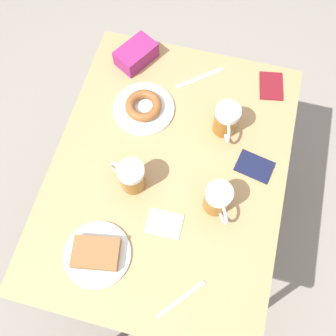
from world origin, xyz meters
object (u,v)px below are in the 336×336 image
object	(u,v)px
plate_with_donut	(144,107)
knife	(200,78)
beer_mug_center	(131,176)
fork	(181,299)
napkin_folded	(164,224)
passport_near_edge	(254,166)
passport_far_edge	(271,86)
beer_mug_right	(218,199)
blue_pouch	(136,54)
plate_with_cake	(97,254)
beer_mug_left	(226,120)

from	to	relation	value
plate_with_donut	knife	bearing A→B (deg)	-132.27
beer_mug_center	fork	world-z (taller)	beer_mug_center
napkin_folded	fork	xyz separation A→B (m)	(-0.11, 0.22, -0.00)
passport_near_edge	passport_far_edge	bearing A→B (deg)	-91.08
beer_mug_center	passport_far_edge	distance (m)	0.66
plate_with_donut	napkin_folded	bearing A→B (deg)	114.66
beer_mug_right	blue_pouch	size ratio (longest dim) A/B	0.69
plate_with_cake	fork	size ratio (longest dim) A/B	1.49
beer_mug_left	beer_mug_right	distance (m)	0.30
napkin_folded	knife	bearing A→B (deg)	-88.81
beer_mug_right	plate_with_cake	bearing A→B (deg)	37.61
plate_with_cake	passport_near_edge	bearing A→B (deg)	-135.57
knife	blue_pouch	size ratio (longest dim) A/B	0.89
beer_mug_left	fork	distance (m)	0.62
plate_with_cake	fork	xyz separation A→B (m)	(-0.29, 0.07, -0.02)
blue_pouch	beer_mug_left	bearing A→B (deg)	151.11
plate_with_cake	beer_mug_center	bearing A→B (deg)	-98.80
plate_with_cake	napkin_folded	world-z (taller)	plate_with_cake
beer_mug_left	passport_far_edge	distance (m)	0.28
beer_mug_right	passport_near_edge	size ratio (longest dim) A/B	0.90
beer_mug_center	napkin_folded	xyz separation A→B (m)	(-0.14, 0.11, -0.06)
plate_with_donut	knife	xyz separation A→B (m)	(-0.17, -0.19, -0.02)
passport_near_edge	blue_pouch	size ratio (longest dim) A/B	0.76
plate_with_donut	beer_mug_center	bearing A→B (deg)	98.61
napkin_folded	fork	bearing A→B (deg)	116.60
beer_mug_right	blue_pouch	distance (m)	0.67
passport_near_edge	blue_pouch	distance (m)	0.63
knife	plate_with_donut	bearing A→B (deg)	47.73
beer_mug_left	beer_mug_right	xyz separation A→B (m)	(-0.03, 0.29, 0.00)
plate_with_cake	plate_with_donut	bearing A→B (deg)	-89.64
plate_with_cake	beer_mug_center	xyz separation A→B (m)	(-0.04, -0.26, 0.05)
beer_mug_right	beer_mug_left	bearing A→B (deg)	-84.28
beer_mug_center	passport_near_edge	distance (m)	0.43
plate_with_donut	napkin_folded	xyz separation A→B (m)	(-0.19, 0.41, -0.01)
plate_with_donut	passport_near_edge	bearing A→B (deg)	163.83
beer_mug_right	napkin_folded	world-z (taller)	beer_mug_right
plate_with_cake	napkin_folded	bearing A→B (deg)	-140.34
beer_mug_right	knife	size ratio (longest dim) A/B	0.77
plate_with_donut	fork	bearing A→B (deg)	115.34
napkin_folded	passport_near_edge	size ratio (longest dim) A/B	0.83
beer_mug_left	napkin_folded	distance (m)	0.42
passport_far_edge	fork	bearing A→B (deg)	79.72
passport_far_edge	plate_with_cake	bearing A→B (deg)	60.29
beer_mug_right	passport_near_edge	world-z (taller)	beer_mug_right
napkin_folded	passport_far_edge	bearing A→B (deg)	-112.64
passport_far_edge	blue_pouch	size ratio (longest dim) A/B	0.75
beer_mug_center	napkin_folded	size ratio (longest dim) A/B	1.11
beer_mug_center	beer_mug_right	size ratio (longest dim) A/B	1.02
napkin_folded	fork	size ratio (longest dim) A/B	0.81
knife	passport_near_edge	distance (m)	0.42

